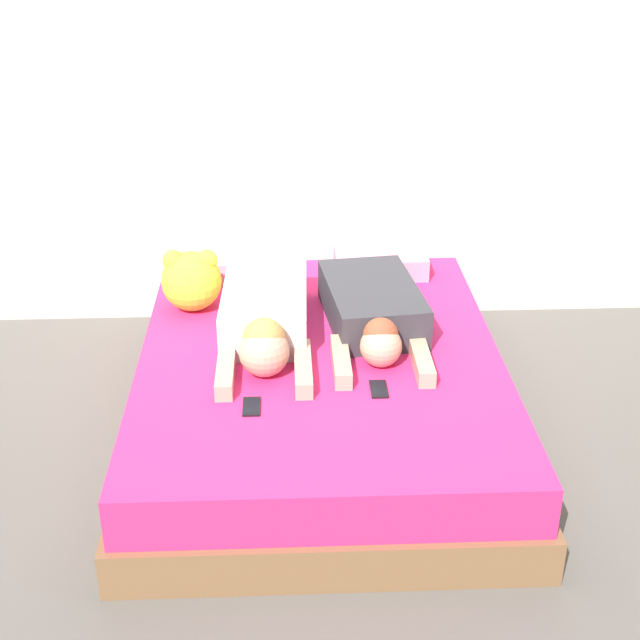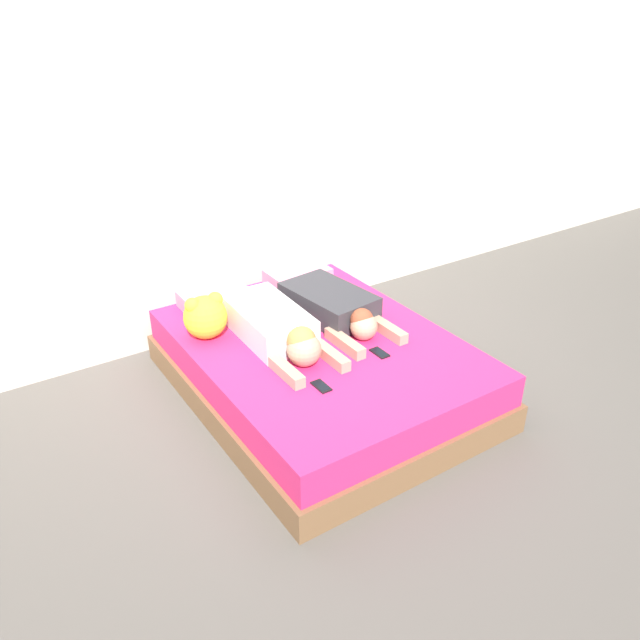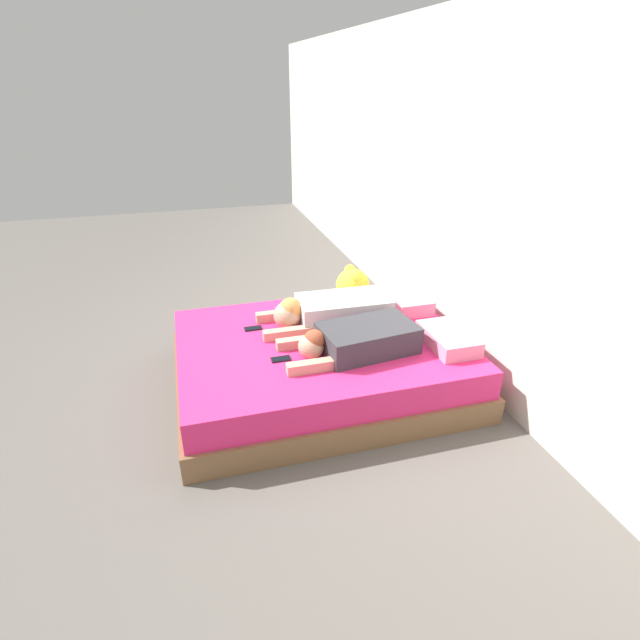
{
  "view_description": "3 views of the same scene",
  "coord_description": "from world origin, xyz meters",
  "px_view_note": "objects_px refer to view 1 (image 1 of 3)",
  "views": [
    {
      "loc": [
        -0.15,
        -3.38,
        2.24
      ],
      "look_at": [
        0.0,
        0.0,
        0.54
      ],
      "focal_mm": 50.0,
      "sensor_mm": 36.0,
      "label": 1
    },
    {
      "loc": [
        -1.91,
        -2.9,
        2.39
      ],
      "look_at": [
        0.0,
        0.0,
        0.54
      ],
      "focal_mm": 35.0,
      "sensor_mm": 36.0,
      "label": 2
    },
    {
      "loc": [
        3.09,
        -0.87,
        2.1
      ],
      "look_at": [
        0.0,
        0.0,
        0.54
      ],
      "focal_mm": 28.0,
      "sensor_mm": 36.0,
      "label": 3
    }
  ],
  "objects_px": {
    "plush_toy": "(192,279)",
    "pillow_head_left": "(245,264)",
    "person_left": "(265,317)",
    "person_right": "(373,312)",
    "bed": "(320,391)",
    "pillow_head_right": "(380,262)",
    "cell_phone_left": "(252,406)",
    "cell_phone_right": "(379,389)"
  },
  "relations": [
    {
      "from": "bed",
      "to": "plush_toy",
      "type": "xyz_separation_m",
      "value": [
        -0.58,
        0.45,
        0.35
      ]
    },
    {
      "from": "bed",
      "to": "pillow_head_left",
      "type": "bearing_deg",
      "value": 112.53
    },
    {
      "from": "cell_phone_left",
      "to": "plush_toy",
      "type": "xyz_separation_m",
      "value": [
        -0.3,
        0.9,
        0.14
      ]
    },
    {
      "from": "pillow_head_left",
      "to": "bed",
      "type": "bearing_deg",
      "value": -67.47
    },
    {
      "from": "pillow_head_right",
      "to": "plush_toy",
      "type": "height_order",
      "value": "plush_toy"
    },
    {
      "from": "pillow_head_right",
      "to": "person_right",
      "type": "bearing_deg",
      "value": -98.71
    },
    {
      "from": "person_right",
      "to": "plush_toy",
      "type": "bearing_deg",
      "value": 162.46
    },
    {
      "from": "pillow_head_right",
      "to": "plush_toy",
      "type": "bearing_deg",
      "value": -157.3
    },
    {
      "from": "bed",
      "to": "pillow_head_left",
      "type": "height_order",
      "value": "pillow_head_left"
    },
    {
      "from": "bed",
      "to": "pillow_head_right",
      "type": "xyz_separation_m",
      "value": [
        0.35,
        0.84,
        0.26
      ]
    },
    {
      "from": "pillow_head_left",
      "to": "pillow_head_right",
      "type": "xyz_separation_m",
      "value": [
        0.7,
        0.0,
        0.0
      ]
    },
    {
      "from": "pillow_head_right",
      "to": "cell_phone_left",
      "type": "distance_m",
      "value": 1.43
    },
    {
      "from": "person_left",
      "to": "cell_phone_right",
      "type": "height_order",
      "value": "person_left"
    },
    {
      "from": "cell_phone_left",
      "to": "cell_phone_right",
      "type": "xyz_separation_m",
      "value": [
        0.51,
        0.11,
        0.0
      ]
    },
    {
      "from": "person_left",
      "to": "cell_phone_left",
      "type": "bearing_deg",
      "value": -94.7
    },
    {
      "from": "person_left",
      "to": "cell_phone_left",
      "type": "distance_m",
      "value": 0.6
    },
    {
      "from": "bed",
      "to": "pillow_head_right",
      "type": "relative_size",
      "value": 4.47
    },
    {
      "from": "pillow_head_left",
      "to": "cell_phone_left",
      "type": "bearing_deg",
      "value": -87.17
    },
    {
      "from": "pillow_head_left",
      "to": "pillow_head_right",
      "type": "bearing_deg",
      "value": 0.0
    },
    {
      "from": "person_right",
      "to": "cell_phone_right",
      "type": "distance_m",
      "value": 0.53
    },
    {
      "from": "pillow_head_right",
      "to": "cell_phone_left",
      "type": "xyz_separation_m",
      "value": [
        -0.63,
        -1.29,
        -0.05
      ]
    },
    {
      "from": "cell_phone_left",
      "to": "cell_phone_right",
      "type": "height_order",
      "value": "same"
    },
    {
      "from": "pillow_head_left",
      "to": "cell_phone_right",
      "type": "xyz_separation_m",
      "value": [
        0.57,
        -1.18,
        -0.05
      ]
    },
    {
      "from": "person_left",
      "to": "cell_phone_right",
      "type": "relative_size",
      "value": 7.76
    },
    {
      "from": "person_left",
      "to": "person_right",
      "type": "bearing_deg",
      "value": 5.58
    },
    {
      "from": "plush_toy",
      "to": "pillow_head_left",
      "type": "bearing_deg",
      "value": 58.95
    },
    {
      "from": "bed",
      "to": "plush_toy",
      "type": "relative_size",
      "value": 7.03
    },
    {
      "from": "pillow_head_right",
      "to": "cell_phone_right",
      "type": "distance_m",
      "value": 1.18
    },
    {
      "from": "bed",
      "to": "person_right",
      "type": "relative_size",
      "value": 2.19
    },
    {
      "from": "plush_toy",
      "to": "person_right",
      "type": "bearing_deg",
      "value": -17.54
    },
    {
      "from": "cell_phone_left",
      "to": "bed",
      "type": "bearing_deg",
      "value": 57.42
    },
    {
      "from": "person_left",
      "to": "person_right",
      "type": "height_order",
      "value": "person_left"
    },
    {
      "from": "bed",
      "to": "cell_phone_left",
      "type": "bearing_deg",
      "value": -122.58
    },
    {
      "from": "pillow_head_left",
      "to": "person_right",
      "type": "distance_m",
      "value": 0.88
    },
    {
      "from": "bed",
      "to": "cell_phone_left",
      "type": "xyz_separation_m",
      "value": [
        -0.28,
        -0.45,
        0.21
      ]
    },
    {
      "from": "pillow_head_left",
      "to": "plush_toy",
      "type": "relative_size",
      "value": 1.57
    },
    {
      "from": "person_right",
      "to": "pillow_head_left",
      "type": "bearing_deg",
      "value": 132.46
    },
    {
      "from": "person_left",
      "to": "plush_toy",
      "type": "distance_m",
      "value": 0.47
    },
    {
      "from": "pillow_head_left",
      "to": "person_right",
      "type": "xyz_separation_m",
      "value": [
        0.6,
        -0.65,
        0.04
      ]
    },
    {
      "from": "cell_phone_right",
      "to": "plush_toy",
      "type": "bearing_deg",
      "value": 135.58
    },
    {
      "from": "cell_phone_right",
      "to": "plush_toy",
      "type": "relative_size",
      "value": 0.44
    },
    {
      "from": "pillow_head_right",
      "to": "cell_phone_right",
      "type": "height_order",
      "value": "pillow_head_right"
    }
  ]
}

